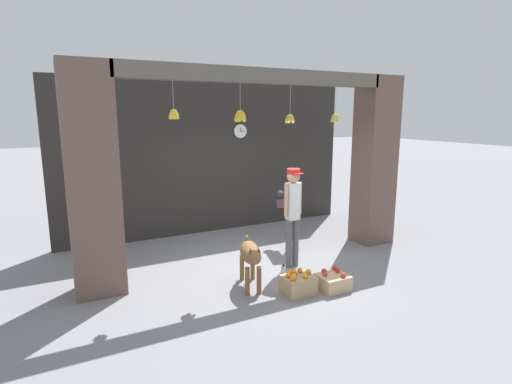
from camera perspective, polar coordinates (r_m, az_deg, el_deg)
ground_plane at (r=7.04m, az=1.41°, el=-10.69°), size 60.00×60.00×0.00m
shop_back_wall at (r=8.90m, az=-6.42°, el=4.94°), size 6.61×0.12×3.33m
shop_pillar_left at (r=6.13m, az=-22.34°, el=1.36°), size 0.70×0.60×3.33m
shop_pillar_right at (r=8.42m, az=16.57°, el=4.19°), size 0.70×0.60×3.33m
storefront_awning at (r=6.66m, az=0.99°, el=15.98°), size 4.71×0.30×0.89m
dog at (r=6.08m, az=-0.78°, el=-8.99°), size 0.49×1.03×0.76m
shopkeeper at (r=6.81m, az=5.28°, el=-2.46°), size 0.34×0.29×1.72m
worker_stooping at (r=7.78m, az=4.56°, el=-2.98°), size 0.34×0.83×1.09m
fruit_crate_oranges at (r=6.06m, az=6.01°, el=-12.96°), size 0.46×0.37×0.35m
fruit_crate_apples at (r=6.30m, az=10.90°, el=-12.44°), size 0.44×0.40×0.30m
water_bottle at (r=6.48m, az=3.94°, el=-11.48°), size 0.07×0.07×0.28m
wall_clock at (r=9.05m, az=-2.27°, el=8.68°), size 0.33×0.03×0.33m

